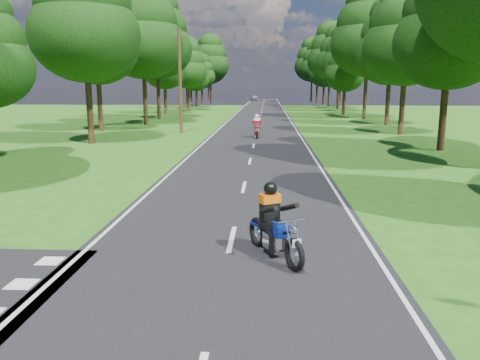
{
  "coord_description": "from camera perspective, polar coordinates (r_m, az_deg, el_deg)",
  "views": [
    {
      "loc": [
        0.85,
        -8.98,
        3.75
      ],
      "look_at": [
        0.09,
        4.0,
        1.1
      ],
      "focal_mm": 35.0,
      "sensor_mm": 36.0,
      "label": 1
    }
  ],
  "objects": [
    {
      "name": "ground",
      "position": [
        9.76,
        -1.92,
        -11.07
      ],
      "size": [
        160.0,
        160.0,
        0.0
      ],
      "primitive_type": "plane",
      "color": "#2A5613",
      "rests_on": "ground"
    },
    {
      "name": "road_markings",
      "position": [
        57.23,
        2.37,
        7.78
      ],
      "size": [
        7.4,
        140.0,
        0.01
      ],
      "color": "silver",
      "rests_on": "main_road"
    },
    {
      "name": "rider_near_blue",
      "position": [
        10.21,
        4.27,
        -5.01
      ],
      "size": [
        1.53,
        2.07,
        1.66
      ],
      "primitive_type": null,
      "rotation": [
        0.0,
        0.0,
        0.49
      ],
      "color": "navy",
      "rests_on": "main_road"
    },
    {
      "name": "treeline",
      "position": [
        69.19,
        3.95,
        15.23
      ],
      "size": [
        40.0,
        115.35,
        14.78
      ],
      "color": "black",
      "rests_on": "ground"
    },
    {
      "name": "distant_car",
      "position": [
        113.57,
        1.77,
        9.96
      ],
      "size": [
        2.07,
        4.0,
        1.3
      ],
      "primitive_type": "imported",
      "rotation": [
        0.0,
        0.0,
        0.14
      ],
      "color": "#B1B3B9",
      "rests_on": "main_road"
    },
    {
      "name": "main_road",
      "position": [
        59.1,
        2.54,
        7.88
      ],
      "size": [
        7.0,
        140.0,
        0.02
      ],
      "primitive_type": "cube",
      "color": "black",
      "rests_on": "ground"
    },
    {
      "name": "telegraph_pole",
      "position": [
        37.61,
        -7.31,
        11.92
      ],
      "size": [
        1.2,
        0.26,
        8.0
      ],
      "color": "#382616",
      "rests_on": "ground"
    },
    {
      "name": "rider_far_red",
      "position": [
        33.88,
        2.08,
        6.61
      ],
      "size": [
        0.75,
        2.03,
        1.67
      ],
      "primitive_type": null,
      "rotation": [
        0.0,
        0.0,
        0.04
      ],
      "color": "#980C0B",
      "rests_on": "main_road"
    }
  ]
}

